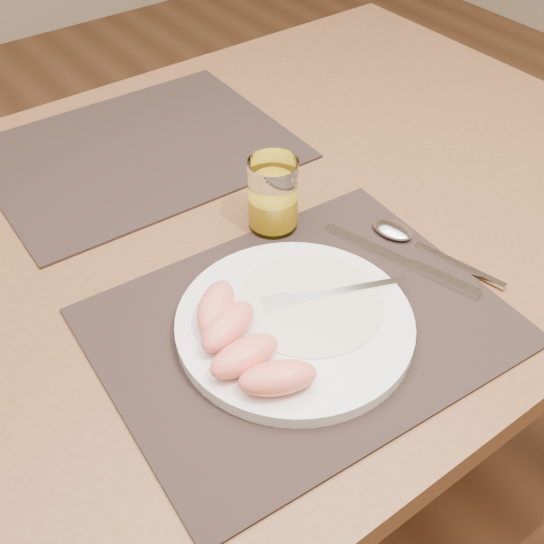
{
  "coord_description": "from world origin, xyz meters",
  "views": [
    {
      "loc": [
        -0.37,
        -0.63,
        1.33
      ],
      "look_at": [
        -0.01,
        -0.14,
        0.77
      ],
      "focal_mm": 45.0,
      "sensor_mm": 36.0,
      "label": 1
    }
  ],
  "objects_px": {
    "juice_glass": "(273,198)",
    "table": "(220,268)",
    "plate": "(295,324)",
    "spoon": "(402,235)",
    "placemat_near": "(301,326)",
    "knife": "(412,265)",
    "placemat_far": "(139,151)",
    "fork": "(322,295)"
  },
  "relations": [
    {
      "from": "table",
      "to": "placemat_far",
      "type": "bearing_deg",
      "value": 90.11
    },
    {
      "from": "placemat_near",
      "to": "placemat_far",
      "type": "bearing_deg",
      "value": 86.5
    },
    {
      "from": "knife",
      "to": "table",
      "type": "bearing_deg",
      "value": 122.99
    },
    {
      "from": "knife",
      "to": "juice_glass",
      "type": "bearing_deg",
      "value": 117.54
    },
    {
      "from": "table",
      "to": "plate",
      "type": "height_order",
      "value": "plate"
    },
    {
      "from": "fork",
      "to": "juice_glass",
      "type": "relative_size",
      "value": 1.69
    },
    {
      "from": "placemat_near",
      "to": "plate",
      "type": "bearing_deg",
      "value": -176.91
    },
    {
      "from": "spoon",
      "to": "juice_glass",
      "type": "relative_size",
      "value": 1.92
    },
    {
      "from": "juice_glass",
      "to": "table",
      "type": "bearing_deg",
      "value": 136.81
    },
    {
      "from": "spoon",
      "to": "table",
      "type": "bearing_deg",
      "value": 134.8
    },
    {
      "from": "knife",
      "to": "spoon",
      "type": "height_order",
      "value": "spoon"
    },
    {
      "from": "placemat_far",
      "to": "fork",
      "type": "relative_size",
      "value": 2.68
    },
    {
      "from": "placemat_far",
      "to": "spoon",
      "type": "xyz_separation_m",
      "value": [
        0.18,
        -0.4,
        0.01
      ]
    },
    {
      "from": "spoon",
      "to": "juice_glass",
      "type": "distance_m",
      "value": 0.18
    },
    {
      "from": "plate",
      "to": "fork",
      "type": "distance_m",
      "value": 0.05
    },
    {
      "from": "juice_glass",
      "to": "plate",
      "type": "bearing_deg",
      "value": -119.29
    },
    {
      "from": "table",
      "to": "knife",
      "type": "xyz_separation_m",
      "value": [
        0.15,
        -0.22,
        0.09
      ]
    },
    {
      "from": "placemat_near",
      "to": "knife",
      "type": "xyz_separation_m",
      "value": [
        0.17,
        -0.0,
        0.0
      ]
    },
    {
      "from": "fork",
      "to": "juice_glass",
      "type": "bearing_deg",
      "value": 73.74
    },
    {
      "from": "juice_glass",
      "to": "spoon",
      "type": "bearing_deg",
      "value": -46.1
    },
    {
      "from": "table",
      "to": "knife",
      "type": "relative_size",
      "value": 6.49
    },
    {
      "from": "plate",
      "to": "fork",
      "type": "xyz_separation_m",
      "value": [
        0.05,
        0.01,
        0.01
      ]
    },
    {
      "from": "placemat_near",
      "to": "knife",
      "type": "bearing_deg",
      "value": -1.5
    },
    {
      "from": "placemat_near",
      "to": "knife",
      "type": "height_order",
      "value": "knife"
    },
    {
      "from": "table",
      "to": "spoon",
      "type": "bearing_deg",
      "value": -45.2
    },
    {
      "from": "spoon",
      "to": "juice_glass",
      "type": "bearing_deg",
      "value": 133.9
    },
    {
      "from": "placemat_far",
      "to": "placemat_near",
      "type": "bearing_deg",
      "value": -93.5
    },
    {
      "from": "plate",
      "to": "spoon",
      "type": "height_order",
      "value": "plate"
    },
    {
      "from": "placemat_far",
      "to": "spoon",
      "type": "relative_size",
      "value": 2.36
    },
    {
      "from": "fork",
      "to": "spoon",
      "type": "relative_size",
      "value": 0.88
    },
    {
      "from": "plate",
      "to": "spoon",
      "type": "distance_m",
      "value": 0.22
    },
    {
      "from": "placemat_far",
      "to": "knife",
      "type": "bearing_deg",
      "value": -71.8
    },
    {
      "from": "placemat_near",
      "to": "table",
      "type": "bearing_deg",
      "value": 82.91
    },
    {
      "from": "placemat_near",
      "to": "fork",
      "type": "distance_m",
      "value": 0.04
    },
    {
      "from": "fork",
      "to": "spoon",
      "type": "distance_m",
      "value": 0.17
    },
    {
      "from": "placemat_near",
      "to": "juice_glass",
      "type": "bearing_deg",
      "value": 63.47
    },
    {
      "from": "knife",
      "to": "spoon",
      "type": "xyz_separation_m",
      "value": [
        0.03,
        0.05,
        0.0
      ]
    },
    {
      "from": "placemat_far",
      "to": "knife",
      "type": "height_order",
      "value": "knife"
    },
    {
      "from": "table",
      "to": "placemat_near",
      "type": "distance_m",
      "value": 0.24
    },
    {
      "from": "placemat_far",
      "to": "table",
      "type": "bearing_deg",
      "value": -89.89
    },
    {
      "from": "placemat_near",
      "to": "knife",
      "type": "relative_size",
      "value": 2.09
    },
    {
      "from": "plate",
      "to": "knife",
      "type": "distance_m",
      "value": 0.18
    }
  ]
}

